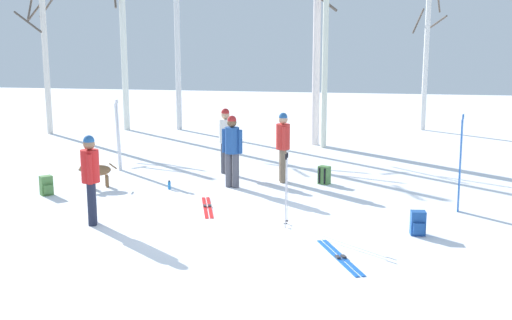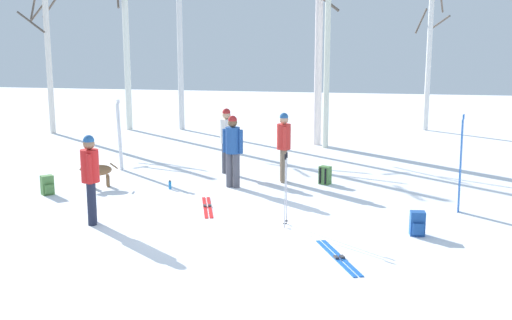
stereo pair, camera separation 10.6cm
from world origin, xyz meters
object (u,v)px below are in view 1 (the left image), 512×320
Objects in this scene: birch_tree_2 at (177,24)px; water_bottle_0 at (169,185)px; birch_tree_1 at (123,23)px; person_0 at (226,137)px; dog at (96,172)px; person_3 at (90,174)px; ski_pair_planted_1 at (460,164)px; backpack_0 at (418,223)px; ski_pair_planted_0 at (118,136)px; birch_tree_0 at (45,54)px; ski_pair_lying_1 at (207,207)px; ski_pair_lying_0 at (340,257)px; birch_tree_5 at (427,44)px; person_2 at (283,143)px; birch_tree_3 at (317,22)px; birch_tree_4 at (326,28)px; person_1 at (232,147)px; backpack_2 at (46,186)px; backpack_1 at (324,175)px; ski_poles_0 at (286,187)px.

water_bottle_0 is at bearing -73.96° from birch_tree_2.
water_bottle_0 is 0.03× the size of birch_tree_1.
person_0 is 2.15× the size of dog.
person_3 is 0.85× the size of ski_pair_planted_1.
ski_pair_planted_0 is at bearing 150.15° from backpack_0.
birch_tree_0 is at bearing 122.20° from person_3.
water_bottle_0 is (-0.91, -1.92, -0.88)m from person_0.
ski_pair_lying_1 is 0.30× the size of birch_tree_0.
ski_pair_planted_1 is 2.07m from backpack_0.
dog is 0.48× the size of ski_pair_lying_0.
birch_tree_2 reaches higher than birch_tree_5.
ski_pair_lying_0 is 16.43m from birch_tree_0.
birch_tree_2 is 1.21× the size of birch_tree_5.
birch_tree_0 reaches higher than person_0.
birch_tree_2 reaches higher than ski_pair_lying_0.
ski_pair_planted_1 is at bearing -26.38° from person_0.
person_2 is at bearing -47.13° from birch_tree_1.
ski_pair_planted_0 is at bearing 173.11° from person_2.
person_0 is 6.11m from birch_tree_3.
person_3 is at bearing -162.77° from ski_pair_planted_1.
birch_tree_4 is at bearing 77.07° from ski_pair_lying_1.
ski_pair_planted_1 is 6.51m from water_bottle_0.
ski_pair_planted_1 is at bearing -64.77° from birch_tree_3.
birch_tree_2 reaches higher than person_3.
ski_pair_planted_0 is at bearing -132.52° from birch_tree_5.
ski_pair_lying_0 is at bearing -83.93° from birch_tree_4.
birch_tree_4 is (5.81, -3.07, -0.21)m from birch_tree_2.
person_1 is 3.90× the size of backpack_2.
backpack_1 is 0.06× the size of birch_tree_4.
ski_pair_planted_1 is 1.21× the size of ski_pair_lying_0.
ski_pair_planted_0 is 0.35× the size of birch_tree_0.
birch_tree_5 reaches higher than person_0.
person_2 reaches higher than ski_pair_lying_0.
birch_tree_3 is (5.49, -2.56, -0.04)m from birch_tree_2.
backpack_1 reaches higher than water_bottle_0.
person_0 is 2.30m from water_bottle_0.
person_0 is 2.90m from ski_pair_planted_0.
backpack_1 is at bearing 45.78° from person_3.
birch_tree_5 is at bearing 58.48° from person_0.
birch_tree_0 reaches higher than ski_pair_planted_1.
birch_tree_4 reaches higher than birch_tree_0.
birch_tree_3 is (-1.43, 10.88, 3.98)m from ski_pair_lying_0.
birch_tree_2 is (-3.63, 7.55, 3.04)m from person_0.
ski_pair_planted_0 is at bearing -132.98° from birch_tree_3.
water_bottle_0 is 8.02m from birch_tree_4.
ski_pair_lying_1 is 3.69× the size of backpack_0.
birch_tree_0 reaches higher than water_bottle_0.
birch_tree_1 is (-8.91, 13.01, 4.02)m from ski_pair_lying_0.
ski_pair_lying_1 is at bearing -173.23° from ski_pair_planted_1.
birch_tree_3 reaches higher than ski_poles_0.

